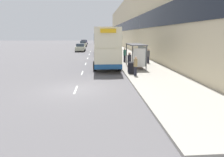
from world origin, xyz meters
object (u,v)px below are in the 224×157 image
Objects in this scene: car_2 at (80,48)px; car_0 at (85,42)px; bus_shelter at (138,51)px; pedestrian_at_shelter at (135,66)px; litter_bin at (131,68)px; car_3 at (84,43)px; pedestrian_2 at (148,56)px; pedestrian_3 at (129,62)px; double_decker_bus_ahead at (102,42)px; double_decker_bus_near at (106,46)px; pedestrian_1 at (125,55)px; car_1 at (83,44)px.

car_0 is at bearing -88.35° from car_2.
bus_shelter reaches higher than pedestrian_at_shelter.
car_0 is at bearing 97.50° from litter_bin.
car_0 is 58.11m from litter_bin.
pedestrian_2 is at bearing 103.52° from car_3.
pedestrian_3 reaches higher than car_2.
pedestrian_at_shelter reaches higher than litter_bin.
car_0 is (-5.39, 37.42, -1.46)m from double_decker_bus_ahead.
double_decker_bus_near reaches higher than bus_shelter.
car_2 is 4.05× the size of litter_bin.
pedestrian_1 is at bearing 100.55° from car_3.
bus_shelter is at bearing 62.18° from pedestrian_3.
pedestrian_at_shelter is at bearing -77.69° from litter_bin.
litter_bin is (2.20, -20.20, -1.62)m from double_decker_bus_ahead.
bus_shelter is at bearing 69.10° from litter_bin.
pedestrian_1 is (0.25, 8.76, 0.06)m from pedestrian_at_shelter.
car_1 is (0.40, -14.98, 0.03)m from car_0.
bus_shelter is 40.34m from car_1.
car_2 is 25.14m from car_3.
car_3 is at bearing 89.64° from car_0.
pedestrian_2 is 6.47m from pedestrian_3.
car_0 is 0.91× the size of car_1.
pedestrian_1 is (7.64, -34.78, 0.19)m from car_1.
pedestrian_1 is 7.87m from litter_bin.
car_2 is (0.91, -31.49, 0.01)m from car_0.
pedestrian_1 reaches higher than car_0.
double_decker_bus_near is at bearing 97.84° from car_1.
car_1 is 44.17m from pedestrian_at_shelter.
pedestrian_at_shelter is (6.87, -27.03, 0.15)m from car_2.
car_2 is 2.41× the size of pedestrian_2.
pedestrian_2 is at bearing 101.85° from car_0.
car_0 is 3.86× the size of litter_bin.
car_1 is at bearing 97.84° from double_decker_bus_near.
pedestrian_at_shelter is 1.57× the size of litter_bin.
pedestrian_1 is at bearing 151.13° from pedestrian_2.
pedestrian_2 is at bearing 116.48° from car_2.
pedestrian_3 is (2.13, -19.44, -1.19)m from double_decker_bus_ahead.
pedestrian_at_shelter is at bearing -70.53° from double_decker_bus_near.
double_decker_bus_near is 6.36× the size of pedestrian_at_shelter.
litter_bin is at bearing -84.87° from pedestrian_3.
bus_shelter is 48.86m from car_3.
car_2 is at bearing 116.48° from pedestrian_2.
car_1 reaches higher than litter_bin.
litter_bin is at bearing 102.31° from pedestrian_at_shelter.
pedestrian_at_shelter is 0.98m from litter_bin.
bus_shelter reaches higher than car_0.
double_decker_bus_ahead is 6.72× the size of pedestrian_at_shelter.
double_decker_bus_ahead is at bearing 96.48° from pedestrian_at_shelter.
pedestrian_3 is at bearing 99.09° from pedestrian_at_shelter.
pedestrian_2 is (10.80, -44.89, 0.14)m from car_3.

